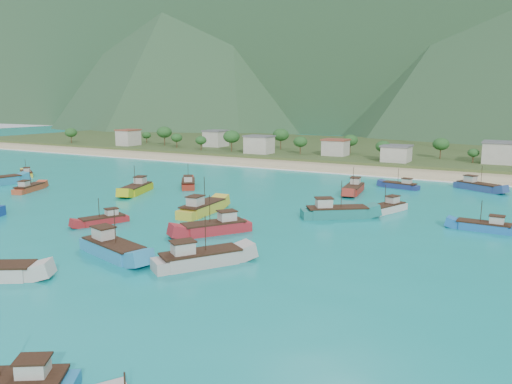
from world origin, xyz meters
The scene contains 21 objects.
ground centered at (0.00, 0.00, 0.00)m, with size 600.00×600.00×0.00m, color #0D8D93.
beach centered at (0.00, 79.00, 0.00)m, with size 400.00×18.00×1.20m, color beige.
land centered at (0.00, 140.00, 0.00)m, with size 400.00×110.00×2.40m, color #385123.
surf_line centered at (0.00, 69.50, 0.00)m, with size 400.00×2.50×0.08m, color white.
village centered at (5.11, 100.12, 4.58)m, with size 213.32×24.87×6.84m.
vegetation centered at (-4.93, 103.63, 5.20)m, with size 273.96×25.83×8.53m.
boat_3 centered at (23.99, 16.81, 0.91)m, with size 11.95×9.97×7.17m.
boat_5 centered at (48.37, 19.75, 0.59)m, with size 9.23×3.01×5.40m.
boat_6 centered at (-69.55, 22.94, 0.54)m, with size 8.76×6.66×5.12m.
boat_9 centered at (-24.31, 18.00, 0.86)m, with size 6.97×12.12×6.87m.
boat_10 centered at (0.99, 7.80, 0.93)m, with size 4.35×12.48×7.26m.
boat_12 centered at (-9.44, -6.76, 0.51)m, with size 5.59×8.66×4.95m.
boat_14 centered at (-18.71, 30.06, 0.72)m, with size 8.58×10.19×6.13m.
boat_16 centered at (10.87, -2.65, 0.83)m, with size 9.18×11.24×6.70m.
boat_17 centered at (-47.77, 7.47, 0.62)m, with size 5.87×9.76×5.55m.
boat_18 centered at (19.02, 42.21, 0.78)m, with size 4.62×11.26×6.46m.
boat_19 centered at (43.49, 59.86, 0.76)m, with size 10.95×7.89×6.34m.
boat_20 centered at (30.87, 25.98, 0.65)m, with size 5.98×10.08×5.72m.
boat_22 centered at (5.18, -19.28, 0.91)m, with size 12.65×6.73×7.17m.
boat_26 centered at (17.93, -16.96, 0.86)m, with size 9.34×11.57×6.87m.
boat_27 centered at (27.02, 53.48, 0.54)m, with size 9.04×4.26×5.14m.
Camera 1 is at (53.88, -66.91, 20.87)m, focal length 35.00 mm.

